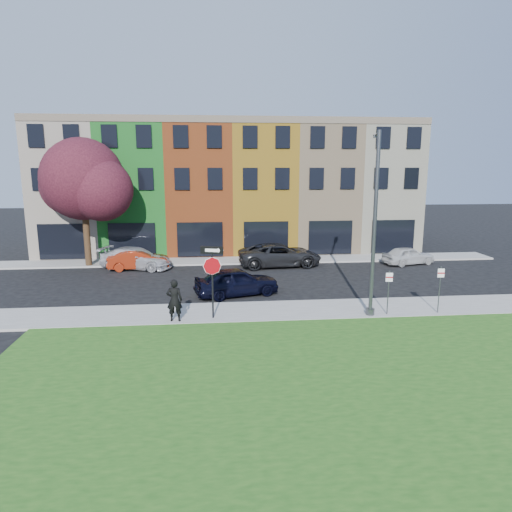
{
  "coord_description": "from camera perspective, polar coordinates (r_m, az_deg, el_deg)",
  "views": [
    {
      "loc": [
        -4.03,
        -17.95,
        7.07
      ],
      "look_at": [
        -1.93,
        4.0,
        2.61
      ],
      "focal_mm": 32.0,
      "sensor_mm": 36.0,
      "label": 1
    }
  ],
  "objects": [
    {
      "name": "tree_purple",
      "position": [
        33.35,
        -20.63,
        8.74
      ],
      "size": [
        6.64,
        5.81,
        8.71
      ],
      "color": "black",
      "rests_on": "sidewalk_far"
    },
    {
      "name": "parking_sign_a",
      "position": [
        22.16,
        16.24,
        -3.77
      ],
      "size": [
        0.32,
        0.11,
        2.09
      ],
      "rotation": [
        0.0,
        0.0,
        -0.17
      ],
      "color": "#494B4E",
      "rests_on": "sidewalk_near"
    },
    {
      "name": "street_lamp",
      "position": [
        21.52,
        14.57,
        3.83
      ],
      "size": [
        0.99,
        2.51,
        8.41
      ],
      "rotation": [
        0.0,
        0.0,
        -0.28
      ],
      "color": "#494B4E",
      "rests_on": "sidewalk_near"
    },
    {
      "name": "man",
      "position": [
        20.81,
        -10.16,
        -5.46
      ],
      "size": [
        0.74,
        0.51,
        1.93
      ],
      "primitive_type": "imported",
      "rotation": [
        0.0,
        0.0,
        3.11
      ],
      "color": "black",
      "rests_on": "sidewalk_near"
    },
    {
      "name": "rowhouse_block",
      "position": [
        39.22,
        -3.25,
        8.37
      ],
      "size": [
        30.0,
        10.12,
        10.0
      ],
      "color": "beige",
      "rests_on": "ground"
    },
    {
      "name": "ground",
      "position": [
        19.71,
        6.81,
        -9.67
      ],
      "size": [
        120.0,
        120.0,
        0.0
      ],
      "primitive_type": "plane",
      "color": "black",
      "rests_on": "ground"
    },
    {
      "name": "parking_sign_b",
      "position": [
        23.17,
        22.01,
        -3.27
      ],
      "size": [
        0.32,
        0.09,
        2.26
      ],
      "rotation": [
        0.0,
        0.0,
        -0.09
      ],
      "color": "#494B4E",
      "rests_on": "sidewalk_near"
    },
    {
      "name": "sedan_near",
      "position": [
        24.91,
        -2.44,
        -3.2
      ],
      "size": [
        4.21,
        5.52,
        1.56
      ],
      "primitive_type": "imported",
      "rotation": [
        0.0,
        0.0,
        1.84
      ],
      "color": "black",
      "rests_on": "ground"
    },
    {
      "name": "stop_sign",
      "position": [
        20.62,
        -5.5,
        -1.45
      ],
      "size": [
        1.03,
        0.3,
        3.33
      ],
      "rotation": [
        0.0,
        0.0,
        -0.26
      ],
      "color": "black",
      "rests_on": "sidewalk_near"
    },
    {
      "name": "sidewalk_near",
      "position": [
        22.9,
        10.15,
        -6.57
      ],
      "size": [
        40.0,
        3.0,
        0.12
      ],
      "primitive_type": "cube",
      "color": "gray",
      "rests_on": "ground"
    },
    {
      "name": "parked_car_silver",
      "position": [
        32.34,
        -14.77,
        -0.27
      ],
      "size": [
        4.99,
        6.19,
        1.45
      ],
      "primitive_type": "imported",
      "rotation": [
        0.0,
        0.0,
        1.25
      ],
      "color": "#AFAFB4",
      "rests_on": "ground"
    },
    {
      "name": "parked_car_red",
      "position": [
        32.02,
        -14.46,
        -0.45
      ],
      "size": [
        2.06,
        4.31,
        1.35
      ],
      "primitive_type": "imported",
      "rotation": [
        0.0,
        0.0,
        1.65
      ],
      "color": "maroon",
      "rests_on": "ground"
    },
    {
      "name": "parked_car_white",
      "position": [
        34.36,
        18.51,
        0.06
      ],
      "size": [
        3.32,
        4.51,
        1.29
      ],
      "primitive_type": "imported",
      "rotation": [
        0.0,
        0.0,
        1.82
      ],
      "color": "silver",
      "rests_on": "ground"
    },
    {
      "name": "parked_car_dark",
      "position": [
        32.07,
        3.01,
        0.15
      ],
      "size": [
        3.63,
        6.24,
        1.61
      ],
      "primitive_type": "imported",
      "rotation": [
        0.0,
        0.0,
        1.65
      ],
      "color": "black",
      "rests_on": "ground"
    },
    {
      "name": "sidewalk_far",
      "position": [
        33.7,
        -3.59,
        -0.59
      ],
      "size": [
        40.0,
        2.4,
        0.12
      ],
      "primitive_type": "cube",
      "color": "gray",
      "rests_on": "ground"
    }
  ]
}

